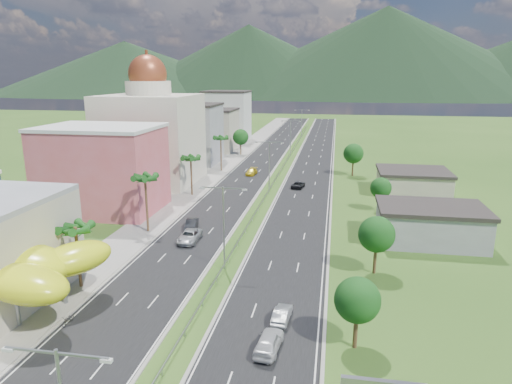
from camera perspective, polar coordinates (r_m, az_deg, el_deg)
The scene contains 34 objects.
ground at distance 51.38m, azimuth -6.68°, elevation -13.99°, with size 500.00×500.00×0.00m, color #2D5119.
road_left at distance 137.00m, azimuth 0.95°, elevation 4.23°, with size 11.00×260.00×0.04m, color black.
road_right at distance 135.52m, azimuth 7.24°, elevation 4.00°, with size 11.00×260.00×0.04m, color black.
sidewalk_left at distance 138.76m, azimuth -2.94°, elevation 4.36°, with size 7.00×260.00×0.12m, color gray.
median_guardrail at distance 118.36m, azimuth 3.18°, elevation 2.86°, with size 0.10×216.06×0.76m.
streetlight_median_b at distance 57.62m, azimuth -4.07°, elevation -3.41°, with size 6.04×0.25×11.00m.
streetlight_median_c at distance 95.78m, azimuth 1.67°, elevation 3.85°, with size 6.04×0.25×11.00m.
streetlight_median_d at distance 139.94m, azimuth 4.34°, elevation 7.19°, with size 6.04×0.25×11.00m.
streetlight_median_e at distance 184.51m, azimuth 5.74°, elevation 8.92°, with size 6.04×0.25×11.00m.
lime_canopy at distance 55.03m, azimuth -28.73°, elevation -8.07°, with size 18.00×15.00×7.40m.
pink_shophouse at distance 87.48m, azimuth -18.61°, elevation 2.57°, with size 20.00×15.00×15.00m, color #CA5356.
domed_building at distance 107.35m, azimuth -12.99°, elevation 7.13°, with size 20.00×20.00×28.70m.
midrise_grey at distance 130.67m, azimuth -8.28°, elevation 7.12°, with size 16.00×15.00×16.00m, color gray.
midrise_beige at distance 151.76m, azimuth -5.68°, elevation 7.63°, with size 16.00×15.00×13.00m, color #ACA08E.
midrise_white at distance 173.65m, azimuth -3.66°, elevation 9.36°, with size 16.00×15.00×18.00m, color silver.
shed_near at distance 73.08m, azimuth 20.96°, elevation -3.96°, with size 15.00×10.00×5.00m, color gray.
shed_far at distance 102.02m, azimuth 19.00°, elevation 1.11°, with size 14.00×12.00×4.40m, color #ACA08E.
palm_tree_b at distance 56.37m, azimuth -21.64°, elevation -4.51°, with size 3.60×3.60×8.10m.
palm_tree_c at distance 73.05m, azimuth -13.70°, elevation 1.48°, with size 3.60×3.60×9.60m.
palm_tree_d at distance 94.32m, azimuth -8.15°, elevation 4.03°, with size 3.60×3.60×8.60m.
palm_tree_e at distance 117.92m, azimuth -4.43°, elevation 6.59°, with size 3.60×3.60×9.40m.
leafy_tree_lfar at distance 142.42m, azimuth -1.93°, elevation 6.88°, with size 4.90×4.90×8.05m.
leafy_tree_ra at distance 43.01m, azimuth 12.55°, elevation -13.06°, with size 4.20×4.20×6.90m.
leafy_tree_rb at distance 58.70m, azimuth 14.85°, elevation -5.15°, with size 4.55×4.55×7.47m.
leafy_tree_rc at distance 85.99m, azimuth 15.34°, elevation 0.48°, with size 3.85×3.85×6.33m.
leafy_tree_rd at distance 114.82m, azimuth 12.08°, elevation 4.72°, with size 4.90×4.90×8.05m.
mountain_ridge at distance 495.97m, azimuth 15.56°, elevation 11.15°, with size 860.00×140.00×90.00m, color black, non-canonical shape.
car_dark_left at distance 74.91m, azimuth -8.06°, elevation -4.01°, with size 1.69×4.84×1.60m, color black.
car_silver_mid_left at distance 69.48m, azimuth -8.32°, elevation -5.49°, with size 2.73×5.92×1.64m, color #989B9F.
car_yellow_far_left at distance 114.21m, azimuth -0.56°, elevation 2.55°, with size 2.13×5.25×1.52m, color gold.
car_white_near_right at distance 43.56m, azimuth 1.62°, elevation -18.20°, with size 2.03×5.05×1.72m, color silver.
car_silver_right at distance 48.17m, azimuth 3.27°, elevation -14.97°, with size 1.50×4.29×1.41m, color #9B9EA3.
car_dark_far_right at distance 101.49m, azimuth 5.30°, elevation 0.93°, with size 2.31×5.01×1.39m, color black.
motorcycle at distance 51.14m, azimuth -22.46°, elevation -14.39°, with size 0.58×1.93×1.23m, color black.
Camera 1 is at (13.41, -43.18, 24.42)m, focal length 32.00 mm.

